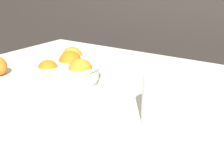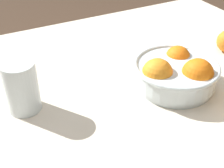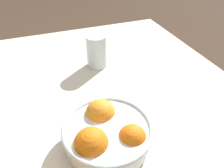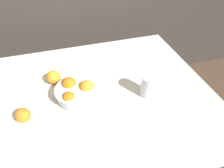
{
  "view_description": "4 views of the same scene",
  "coord_description": "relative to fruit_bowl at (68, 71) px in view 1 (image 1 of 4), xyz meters",
  "views": [
    {
      "loc": [
        0.57,
        -0.75,
        1.14
      ],
      "look_at": [
        0.09,
        -0.04,
        0.83
      ],
      "focal_mm": 50.0,
      "sensor_mm": 36.0,
      "label": 1
    },
    {
      "loc": [
        0.35,
        0.55,
        1.26
      ],
      "look_at": [
        0.05,
        -0.01,
        0.82
      ],
      "focal_mm": 50.0,
      "sensor_mm": 36.0,
      "label": 2
    },
    {
      "loc": [
        -0.47,
        0.12,
        1.24
      ],
      "look_at": [
        0.07,
        -0.08,
        0.81
      ],
      "focal_mm": 35.0,
      "sensor_mm": 36.0,
      "label": 3
    },
    {
      "loc": [
        -0.12,
        -0.68,
        1.5
      ],
      "look_at": [
        0.07,
        -0.01,
        0.83
      ],
      "focal_mm": 28.0,
      "sensor_mm": 36.0,
      "label": 4
    }
  ],
  "objects": [
    {
      "name": "dining_table",
      "position": [
        0.12,
        -0.01,
        -0.12
      ],
      "size": [
        1.29,
        1.06,
        0.77
      ],
      "color": "beige",
      "rests_on": "ground_plane"
    },
    {
      "name": "fruit_bowl",
      "position": [
        0.0,
        0.0,
        0.0
      ],
      "size": [
        0.23,
        0.23,
        0.1
      ],
      "color": "silver",
      "rests_on": "dining_table"
    },
    {
      "name": "orange_loose_near_bowl",
      "position": [
        -0.11,
        0.15,
        -0.0
      ],
      "size": [
        0.08,
        0.08,
        0.08
      ],
      "primitive_type": "sphere",
      "color": "orange",
      "rests_on": "dining_table"
    },
    {
      "name": "juice_glass",
      "position": [
        0.38,
        -0.09,
        0.02
      ],
      "size": [
        0.08,
        0.08,
        0.13
      ],
      "color": "#F4A314",
      "rests_on": "dining_table"
    }
  ]
}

